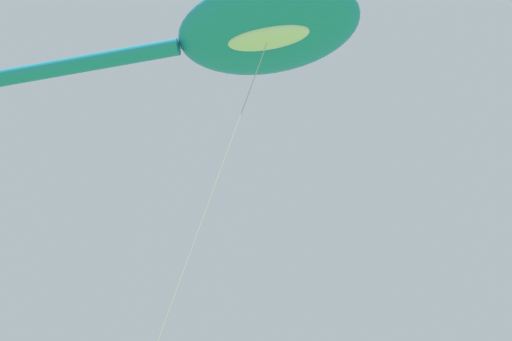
# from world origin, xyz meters

# --- Properties ---
(big_show_kite) EXTENTS (8.69, 9.95, 18.46)m
(big_show_kite) POSITION_xyz_m (-0.73, 8.82, 17.75)
(big_show_kite) COLOR #1E8CBF
(big_show_kite) RESTS_ON ground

